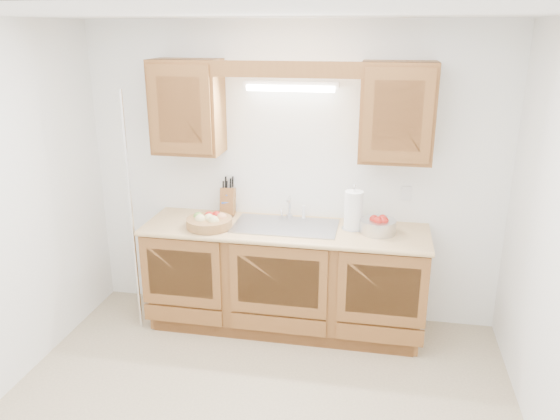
% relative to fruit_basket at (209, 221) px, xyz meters
% --- Properties ---
extents(room, '(3.52, 3.50, 2.50)m').
position_rel_fruit_basket_xyz_m(room, '(0.60, -1.07, 0.30)').
color(room, '#C9B591').
rests_on(room, ground).
extents(base_cabinets, '(2.20, 0.60, 0.86)m').
position_rel_fruit_basket_xyz_m(base_cabinets, '(0.60, 0.13, -0.51)').
color(base_cabinets, brown).
rests_on(base_cabinets, ground).
extents(countertop, '(2.30, 0.63, 0.04)m').
position_rel_fruit_basket_xyz_m(countertop, '(0.60, 0.11, -0.07)').
color(countertop, '#E3BA77').
rests_on(countertop, base_cabinets).
extents(upper_cabinet_left, '(0.55, 0.33, 0.75)m').
position_rel_fruit_basket_xyz_m(upper_cabinet_left, '(-0.23, 0.26, 0.87)').
color(upper_cabinet_left, brown).
rests_on(upper_cabinet_left, room).
extents(upper_cabinet_right, '(0.55, 0.33, 0.75)m').
position_rel_fruit_basket_xyz_m(upper_cabinet_right, '(1.43, 0.26, 0.87)').
color(upper_cabinet_right, brown).
rests_on(upper_cabinet_right, room).
extents(valance, '(2.20, 0.05, 0.12)m').
position_rel_fruit_basket_xyz_m(valance, '(0.60, 0.12, 1.19)').
color(valance, brown).
rests_on(valance, room).
extents(fluorescent_fixture, '(0.76, 0.08, 0.08)m').
position_rel_fruit_basket_xyz_m(fluorescent_fixture, '(0.60, 0.34, 1.05)').
color(fluorescent_fixture, white).
rests_on(fluorescent_fixture, room).
extents(sink, '(0.84, 0.46, 0.36)m').
position_rel_fruit_basket_xyz_m(sink, '(0.60, 0.13, -0.12)').
color(sink, '#9E9EA3').
rests_on(sink, countertop).
extents(wire_shelf_pole, '(0.03, 0.03, 2.00)m').
position_rel_fruit_basket_xyz_m(wire_shelf_pole, '(-0.60, -0.14, 0.05)').
color(wire_shelf_pole, silver).
rests_on(wire_shelf_pole, ground).
extents(outlet_plate, '(0.08, 0.01, 0.12)m').
position_rel_fruit_basket_xyz_m(outlet_plate, '(1.55, 0.42, 0.20)').
color(outlet_plate, white).
rests_on(outlet_plate, room).
extents(fruit_basket, '(0.38, 0.38, 0.12)m').
position_rel_fruit_basket_xyz_m(fruit_basket, '(0.00, 0.00, 0.00)').
color(fruit_basket, '#A36F41').
rests_on(fruit_basket, countertop).
extents(knife_block, '(0.14, 0.20, 0.34)m').
position_rel_fruit_basket_xyz_m(knife_block, '(0.06, 0.34, 0.07)').
color(knife_block, brown).
rests_on(knife_block, countertop).
extents(orange_canister, '(0.09, 0.09, 0.23)m').
position_rel_fruit_basket_xyz_m(orange_canister, '(0.06, 0.37, 0.06)').
color(orange_canister, '#D35F0B').
rests_on(orange_canister, countertop).
extents(soap_bottle, '(0.10, 0.10, 0.19)m').
position_rel_fruit_basket_xyz_m(soap_bottle, '(0.06, 0.32, 0.05)').
color(soap_bottle, blue).
rests_on(soap_bottle, countertop).
extents(sponge, '(0.13, 0.11, 0.02)m').
position_rel_fruit_basket_xyz_m(sponge, '(1.14, 0.37, -0.04)').
color(sponge, '#CC333F').
rests_on(sponge, countertop).
extents(paper_towel, '(0.18, 0.18, 0.37)m').
position_rel_fruit_basket_xyz_m(paper_towel, '(1.14, 0.17, 0.11)').
color(paper_towel, silver).
rests_on(paper_towel, countertop).
extents(apple_bowl, '(0.37, 0.37, 0.15)m').
position_rel_fruit_basket_xyz_m(apple_bowl, '(1.34, 0.13, 0.01)').
color(apple_bowl, silver).
rests_on(apple_bowl, countertop).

